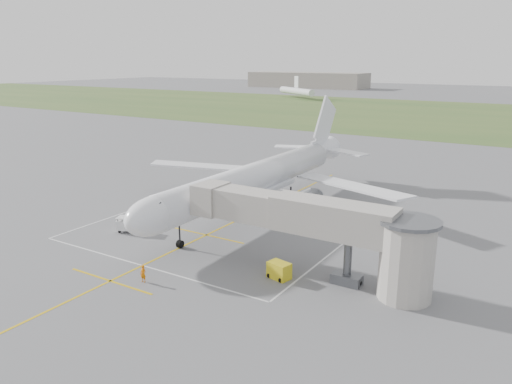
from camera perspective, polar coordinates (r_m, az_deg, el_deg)
The scene contains 11 objects.
ground at distance 63.86m, azimuth -0.24°, elevation -2.34°, with size 700.00×700.00×0.00m, color #59595B.
grass_strip at distance 185.49m, azimuth 21.83°, elevation 8.06°, with size 700.00×120.00×0.02m, color #3B5826.
apron_markings at distance 59.25m, azimuth -3.23°, elevation -3.75°, with size 28.20×60.00×0.01m.
airliner at distance 63.31m, azimuth 0.12°, elevation 1.63°, with size 38.93×46.75×13.52m.
jet_bridge at distance 44.01m, azimuth 7.83°, elevation -4.09°, with size 23.40×5.00×7.20m.
gpu_unit at distance 45.09m, azimuth 2.65°, elevation -8.96°, with size 2.22×1.77×1.49m.
baggage_cart at distance 58.38m, azimuth -14.35°, elevation -3.59°, with size 2.87×2.32×1.73m.
ramp_worker_nose at distance 45.40m, azimuth -12.77°, elevation -9.09°, with size 0.57×0.38×1.57m, color orange.
ramp_worker_wing at distance 70.12m, azimuth -8.51°, elevation -0.23°, with size 0.78×0.61×1.61m, color #FD3F08.
distant_hangars at distance 320.84m, azimuth 23.58°, elevation 11.32°, with size 345.00×49.00×12.00m.
distant_aircraft at distance 223.59m, azimuth 23.92°, elevation 9.79°, with size 193.85×24.16×8.85m.
Camera 1 is at (32.36, -51.65, 19.04)m, focal length 35.00 mm.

